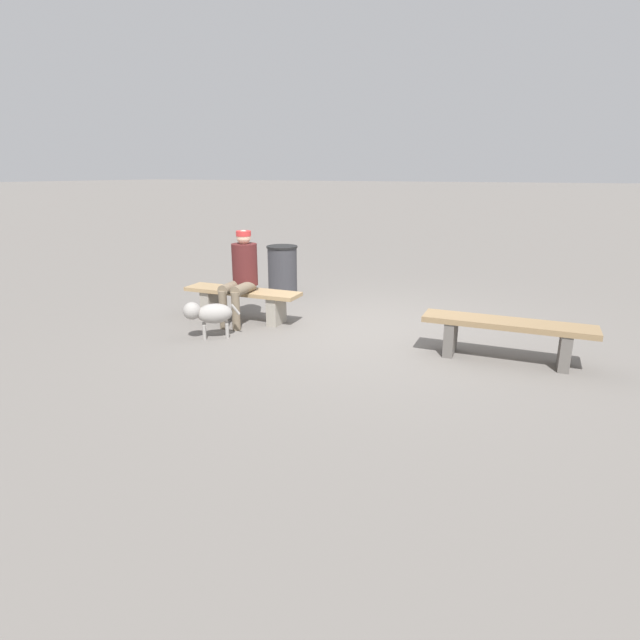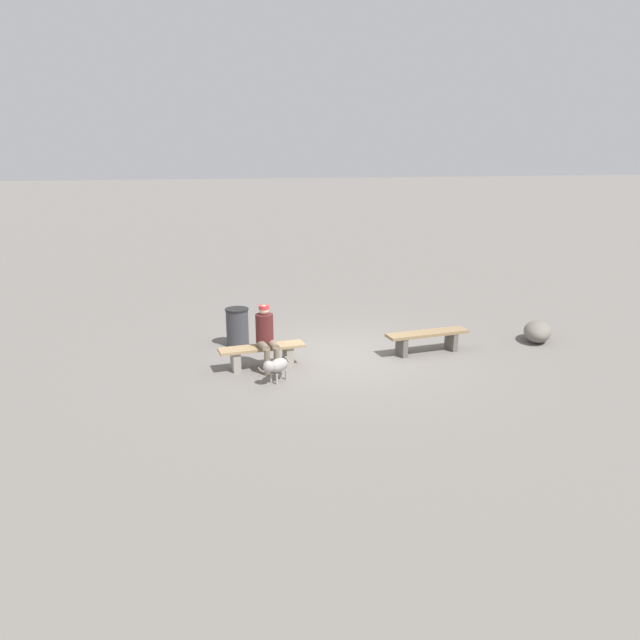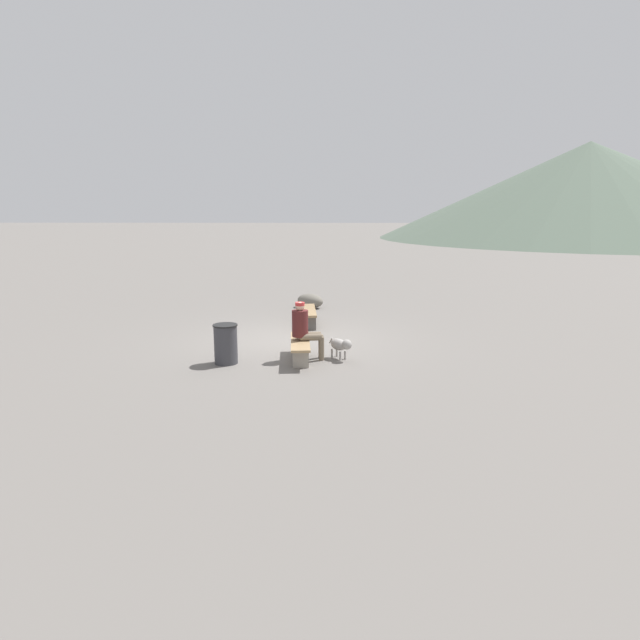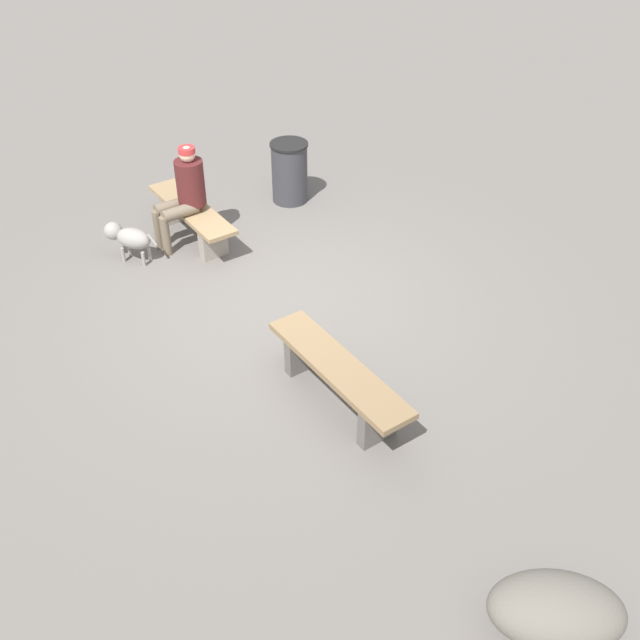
% 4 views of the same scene
% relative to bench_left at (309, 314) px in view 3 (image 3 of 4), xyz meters
% --- Properties ---
extents(ground, '(210.00, 210.00, 0.06)m').
position_rel_bench_left_xyz_m(ground, '(1.74, -0.34, -0.36)').
color(ground, slate).
extents(bench_left, '(1.84, 0.51, 0.46)m').
position_rel_bench_left_xyz_m(bench_left, '(0.00, 0.00, 0.00)').
color(bench_left, '#605B56').
rests_on(bench_left, ground).
extents(bench_right, '(1.72, 0.51, 0.44)m').
position_rel_bench_left_xyz_m(bench_right, '(3.55, -0.04, -0.03)').
color(bench_right, gray).
rests_on(bench_right, ground).
extents(seated_person, '(0.39, 0.69, 1.27)m').
position_rel_bench_left_xyz_m(seated_person, '(3.48, 0.05, 0.39)').
color(seated_person, '#511E1E').
rests_on(seated_person, ground).
extents(dog, '(0.58, 0.52, 0.48)m').
position_rel_bench_left_xyz_m(dog, '(3.45, 0.84, -0.01)').
color(dog, gray).
rests_on(dog, ground).
extents(trash_bin, '(0.52, 0.52, 0.84)m').
position_rel_bench_left_xyz_m(trash_bin, '(3.81, -1.59, 0.09)').
color(trash_bin, '#38383D').
rests_on(trash_bin, ground).
extents(boulder, '(1.04, 1.12, 0.46)m').
position_rel_bench_left_xyz_m(boulder, '(-2.76, -0.06, -0.10)').
color(boulder, '#6B665B').
rests_on(boulder, ground).
extents(distant_peak_4, '(42.52, 42.52, 9.86)m').
position_rel_bench_left_xyz_m(distant_peak_4, '(-43.70, 27.08, 4.60)').
color(distant_peak_4, '#566656').
rests_on(distant_peak_4, ground).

